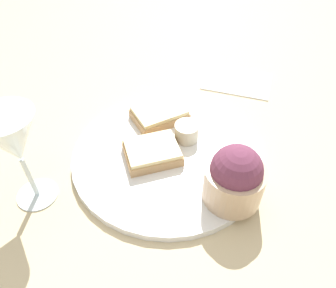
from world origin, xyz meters
The scene contains 9 objects.
ground_plane centered at (0.00, 0.00, 0.00)m, with size 4.00×4.00×0.00m, color #C6B289.
dinner_plate centered at (0.00, 0.00, 0.01)m, with size 0.35×0.35×0.01m.
salad_bowl centered at (0.00, 0.14, 0.06)m, with size 0.09×0.09×0.10m.
sauce_ramekin centered at (-0.05, 0.00, 0.03)m, with size 0.05×0.05×0.03m.
cheese_toast_near centered at (-0.05, -0.08, 0.03)m, with size 0.12×0.10×0.03m.
cheese_toast_far centered at (0.03, -0.01, 0.03)m, with size 0.12×0.11×0.03m.
wine_glass centered at (0.22, -0.10, 0.13)m, with size 0.09×0.09×0.17m.
garnish centered at (-0.03, 0.09, 0.03)m, with size 0.03×0.03×0.03m.
napkin centered at (-0.30, -0.06, 0.00)m, with size 0.17×0.19×0.01m.
Camera 1 is at (0.30, 0.30, 0.45)m, focal length 35.00 mm.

